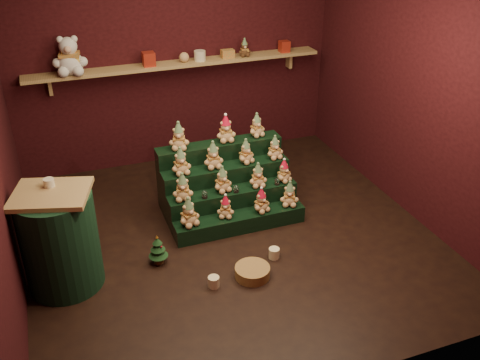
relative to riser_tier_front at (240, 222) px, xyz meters
name	(u,v)px	position (x,y,z in m)	size (l,w,h in m)	color
ground	(231,237)	(-0.13, -0.10, -0.09)	(4.00, 4.00, 0.00)	black
back_wall	(175,52)	(-0.13, 1.95, 1.31)	(4.00, 0.10, 2.80)	black
front_wall	(345,228)	(-0.13, -2.15, 1.31)	(4.00, 0.10, 2.80)	black
right_wall	(419,84)	(1.92, -0.10, 1.31)	(0.10, 4.00, 2.80)	black
back_shelf	(179,64)	(-0.13, 1.77, 1.20)	(3.60, 0.26, 0.24)	tan
riser_tier_front	(240,222)	(0.00, 0.00, 0.00)	(1.40, 0.22, 0.18)	black
riser_tier_midfront	(233,204)	(0.00, 0.22, 0.09)	(1.40, 0.22, 0.36)	black
riser_tier_midback	(226,188)	(0.00, 0.44, 0.18)	(1.40, 0.22, 0.54)	black
riser_tier_back	(220,172)	(0.00, 0.66, 0.27)	(1.40, 0.22, 0.72)	black
teddy_0	(189,212)	(-0.55, 0.00, 0.24)	(0.22, 0.20, 0.31)	tan
teddy_1	(226,206)	(-0.15, 0.02, 0.21)	(0.18, 0.16, 0.25)	tan
teddy_2	(261,200)	(0.23, -0.01, 0.22)	(0.19, 0.17, 0.27)	tan
teddy_3	(290,194)	(0.56, 0.00, 0.23)	(0.20, 0.18, 0.28)	tan
teddy_4	(183,187)	(-0.54, 0.21, 0.42)	(0.21, 0.19, 0.29)	tan
teddy_5	(222,179)	(-0.11, 0.23, 0.41)	(0.20, 0.18, 0.28)	tan
teddy_6	(258,175)	(0.28, 0.20, 0.40)	(0.19, 0.17, 0.27)	tan
teddy_7	(284,171)	(0.58, 0.21, 0.40)	(0.18, 0.16, 0.25)	tan
teddy_8	(181,161)	(-0.50, 0.43, 0.60)	(0.21, 0.19, 0.29)	tan
teddy_9	(213,155)	(-0.14, 0.45, 0.60)	(0.21, 0.19, 0.29)	tan
teddy_10	(246,151)	(0.23, 0.44, 0.58)	(0.19, 0.17, 0.27)	tan
teddy_11	(275,147)	(0.56, 0.43, 0.58)	(0.19, 0.17, 0.26)	tan
teddy_12	(179,136)	(-0.45, 0.65, 0.78)	(0.21, 0.19, 0.30)	tan
teddy_13	(226,129)	(0.08, 0.67, 0.78)	(0.21, 0.19, 0.30)	tan
teddy_14	(257,125)	(0.45, 0.68, 0.76)	(0.19, 0.17, 0.26)	tan
snow_globe_a	(205,194)	(-0.33, 0.16, 0.31)	(0.06, 0.06, 0.08)	black
snow_globe_b	(236,189)	(0.02, 0.16, 0.31)	(0.06, 0.06, 0.08)	black
snow_globe_c	(277,181)	(0.48, 0.16, 0.31)	(0.06, 0.06, 0.08)	black
side_table	(60,240)	(-1.77, -0.27, 0.38)	(0.74, 0.67, 0.95)	tan
table_ornament	(49,183)	(-1.77, -0.17, 0.90)	(0.09, 0.09, 0.07)	beige
mini_christmas_tree	(158,250)	(-0.93, -0.27, 0.06)	(0.19, 0.19, 0.32)	#483119
mug_left	(214,282)	(-0.54, -0.78, -0.04)	(0.10, 0.10, 0.10)	beige
mug_right	(274,253)	(0.14, -0.58, -0.04)	(0.10, 0.10, 0.10)	beige
wicker_basket	(252,272)	(-0.16, -0.77, -0.04)	(0.33, 0.33, 0.10)	#AB8245
white_bear	(69,50)	(-1.37, 1.74, 1.50)	(0.38, 0.35, 0.54)	silver
brown_bear	(244,48)	(0.70, 1.74, 1.34)	(0.15, 0.14, 0.22)	#4A2918
gift_tin_red_a	(149,59)	(-0.49, 1.75, 1.31)	(0.14, 0.14, 0.16)	#AB2B1A
gift_tin_cream	(200,56)	(0.13, 1.75, 1.29)	(0.14, 0.14, 0.12)	beige
gift_tin_red_b	(284,46)	(1.25, 1.75, 1.30)	(0.12, 0.12, 0.14)	#AB2B1A
shelf_plush_ball	(184,57)	(-0.07, 1.75, 1.29)	(0.12, 0.12, 0.12)	tan
scarf_gift_box	(228,54)	(0.48, 1.75, 1.28)	(0.16, 0.10, 0.10)	orange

